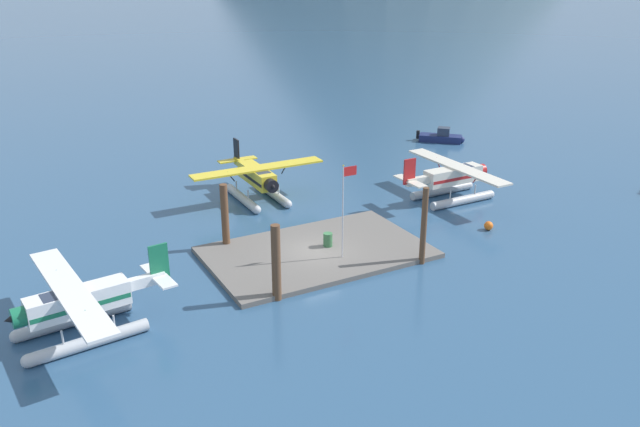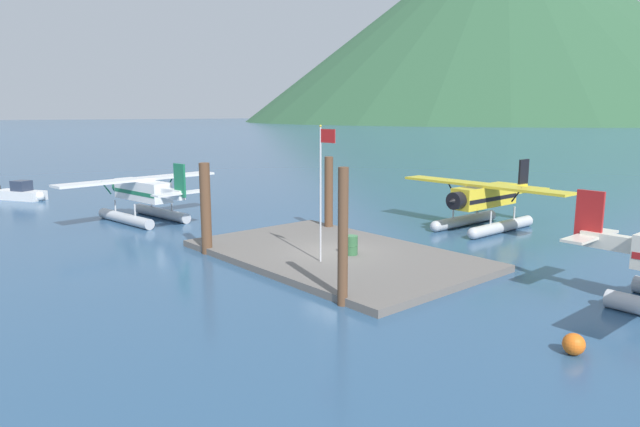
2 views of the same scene
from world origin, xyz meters
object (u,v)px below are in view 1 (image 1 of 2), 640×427
object	(u,v)px
seaplane_white_port_aft	(79,308)
seaplane_cream_stbd_fwd	(453,180)
boat_navy_open_east	(442,137)
seaplane_yellow_bow_centre	(257,180)
mooring_buoy	(489,226)
fuel_drum	(328,240)
flagpole	(345,200)

from	to	relation	value
seaplane_white_port_aft	seaplane_cream_stbd_fwd	xyz separation A→B (m)	(28.56, 6.84, 0.00)
boat_navy_open_east	seaplane_yellow_bow_centre	bearing A→B (deg)	-163.44
mooring_buoy	boat_navy_open_east	distance (m)	23.30
mooring_buoy	seaplane_white_port_aft	bearing A→B (deg)	-178.28
seaplane_white_port_aft	seaplane_cream_stbd_fwd	size ratio (longest dim) A/B	1.01
seaplane_yellow_bow_centre	seaplane_cream_stbd_fwd	size ratio (longest dim) A/B	1.00
seaplane_cream_stbd_fwd	boat_navy_open_east	xyz separation A→B (m)	(10.12, 14.00, -1.09)
seaplane_yellow_bow_centre	boat_navy_open_east	size ratio (longest dim) A/B	2.56
fuel_drum	boat_navy_open_east	bearing A→B (deg)	37.43
fuel_drum	boat_navy_open_east	world-z (taller)	boat_navy_open_east
seaplane_yellow_bow_centre	boat_navy_open_east	xyz separation A→B (m)	(23.34, 6.94, -1.09)
boat_navy_open_east	flagpole	bearing A→B (deg)	-139.68
seaplane_white_port_aft	boat_navy_open_east	bearing A→B (deg)	28.33
fuel_drum	boat_navy_open_east	size ratio (longest dim) A/B	0.22
boat_navy_open_east	mooring_buoy	bearing A→B (deg)	-120.64
mooring_buoy	boat_navy_open_east	size ratio (longest dim) A/B	0.15
boat_navy_open_east	seaplane_cream_stbd_fwd	bearing A→B (deg)	-125.86
seaplane_cream_stbd_fwd	flagpole	bearing A→B (deg)	-156.70
flagpole	fuel_drum	bearing A→B (deg)	93.25
fuel_drum	mooring_buoy	distance (m)	11.55
mooring_buoy	flagpole	bearing A→B (deg)	177.64
mooring_buoy	seaplane_yellow_bow_centre	size ratio (longest dim) A/B	0.06
mooring_buoy	seaplane_cream_stbd_fwd	xyz separation A→B (m)	(1.75, 6.04, 1.27)
fuel_drum	boat_navy_open_east	xyz separation A→B (m)	(23.18, 17.74, -0.25)
seaplane_cream_stbd_fwd	boat_navy_open_east	distance (m)	17.31
seaplane_cream_stbd_fwd	fuel_drum	bearing A→B (deg)	-164.02
flagpole	seaplane_cream_stbd_fwd	xyz separation A→B (m)	(12.95, 5.58, -2.39)
mooring_buoy	seaplane_cream_stbd_fwd	distance (m)	6.42
fuel_drum	seaplane_cream_stbd_fwd	bearing A→B (deg)	15.98
fuel_drum	seaplane_yellow_bow_centre	bearing A→B (deg)	90.86
flagpole	mooring_buoy	bearing A→B (deg)	-2.36
boat_navy_open_east	fuel_drum	bearing A→B (deg)	-142.57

